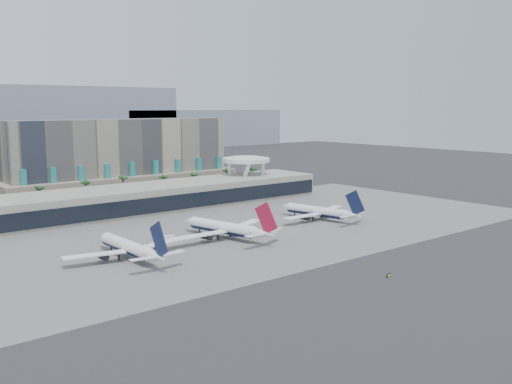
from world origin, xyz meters
TOP-DOWN VIEW (x-y plane):
  - ground at (0.00, 0.00)m, footprint 900.00×900.00m
  - apron_pad at (0.00, 55.00)m, footprint 260.00×130.00m
  - mountain_ridge at (27.88, 470.00)m, footprint 680.00×60.00m
  - hotel at (10.00, 174.41)m, footprint 140.00×30.00m
  - terminal at (0.00, 109.84)m, footprint 170.00×32.50m
  - saucer_structure at (55.00, 116.00)m, footprint 26.00×26.00m
  - palm_row at (7.00, 145.00)m, footprint 157.80×2.80m
  - airliner_left at (-56.71, 36.29)m, footprint 43.54×44.79m
  - airliner_centre at (-15.17, 40.02)m, footprint 44.16×45.89m
  - airliner_right at (37.53, 42.99)m, footprint 41.10×42.69m
  - service_vehicle_a at (-34.15, 49.74)m, footprint 4.80×3.62m
  - service_vehicle_b at (3.12, 34.47)m, footprint 3.74×2.46m
  - taxiway_sign at (-7.69, -29.69)m, footprint 2.19×0.66m

SIDE VIEW (x-z plane):
  - ground at x=0.00m, z-range 0.00..0.00m
  - apron_pad at x=0.00m, z-range 0.00..0.06m
  - taxiway_sign at x=-7.69m, z-range 0.00..0.98m
  - service_vehicle_b at x=3.12m, z-range 0.00..1.80m
  - service_vehicle_a at x=-34.15m, z-range 0.00..2.11m
  - airliner_right at x=37.53m, z-range -3.68..11.18m
  - airliner_left at x=-56.71m, z-range -3.83..11.64m
  - airliner_centre at x=-15.17m, z-range -3.96..12.03m
  - terminal at x=0.00m, z-range -0.73..13.77m
  - palm_row at x=7.00m, z-range 3.95..17.05m
  - hotel at x=10.00m, z-range -4.19..37.81m
  - saucer_structure at x=55.00m, z-range 7.51..29.40m
  - mountain_ridge at x=27.88m, z-range -5.11..64.89m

